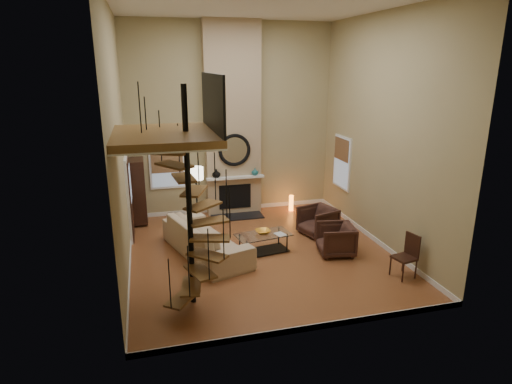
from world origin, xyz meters
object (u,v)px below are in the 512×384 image
object	(u,v)px
coffee_table	(263,241)
side_chair	(407,253)
armchair_near	(320,221)
armchair_far	(339,240)
hutch	(139,191)
accent_lamp	(291,203)
floor_lamp	(196,178)
sofa	(205,238)

from	to	relation	value
coffee_table	side_chair	world-z (taller)	side_chair
armchair_near	armchair_far	size ratio (longest dim) A/B	1.04
hutch	coffee_table	bearing A→B (deg)	-44.43
accent_lamp	armchair_near	bearing A→B (deg)	-86.20
armchair_near	armchair_far	distance (m)	1.29
floor_lamp	accent_lamp	bearing A→B (deg)	14.06
armchair_far	coffee_table	xyz separation A→B (m)	(-1.70, 0.54, -0.07)
armchair_far	accent_lamp	world-z (taller)	armchair_far
floor_lamp	hutch	bearing A→B (deg)	151.47
hutch	sofa	bearing A→B (deg)	-59.82
accent_lamp	side_chair	bearing A→B (deg)	-78.40
sofa	accent_lamp	xyz separation A→B (m)	(2.99, 2.45, -0.15)
hutch	accent_lamp	bearing A→B (deg)	-1.04
coffee_table	armchair_far	bearing A→B (deg)	-17.46
sofa	armchair_far	bearing A→B (deg)	-122.24
floor_lamp	accent_lamp	distance (m)	3.26
sofa	side_chair	size ratio (longest dim) A/B	2.99
armchair_far	accent_lamp	distance (m)	3.23
armchair_near	floor_lamp	world-z (taller)	floor_lamp
sofa	armchair_near	distance (m)	3.16
floor_lamp	accent_lamp	size ratio (longest dim) A/B	3.58
armchair_near	floor_lamp	xyz separation A→B (m)	(-3.08, 1.20, 1.06)
side_chair	coffee_table	bearing A→B (deg)	142.92
coffee_table	hutch	bearing A→B (deg)	135.57
hutch	sofa	size ratio (longest dim) A/B	0.64
sofa	coffee_table	xyz separation A→B (m)	(1.36, -0.25, -0.11)
coffee_table	armchair_near	bearing A→B (deg)	23.18
coffee_table	accent_lamp	distance (m)	3.15
armchair_far	floor_lamp	bearing A→B (deg)	-119.94
armchair_near	coffee_table	bearing A→B (deg)	-84.06
sofa	floor_lamp	bearing A→B (deg)	-19.20
sofa	side_chair	bearing A→B (deg)	-137.07
sofa	accent_lamp	world-z (taller)	sofa
armchair_near	coffee_table	world-z (taller)	armchair_near
armchair_near	coffee_table	xyz separation A→B (m)	(-1.76, -0.75, -0.07)
hutch	accent_lamp	size ratio (longest dim) A/B	3.72
armchair_near	side_chair	xyz separation A→B (m)	(0.82, -2.71, 0.17)
hutch	armchair_far	world-z (taller)	hutch
sofa	side_chair	distance (m)	4.52
armchair_near	coffee_table	size ratio (longest dim) A/B	0.62
armchair_far	coffee_table	world-z (taller)	armchair_far
armchair_near	accent_lamp	distance (m)	1.95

